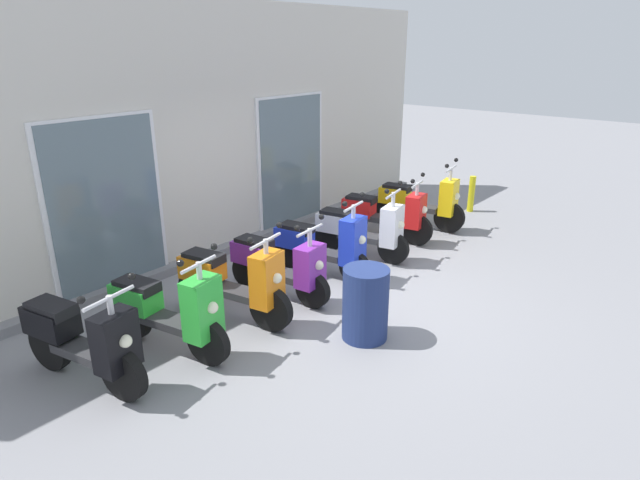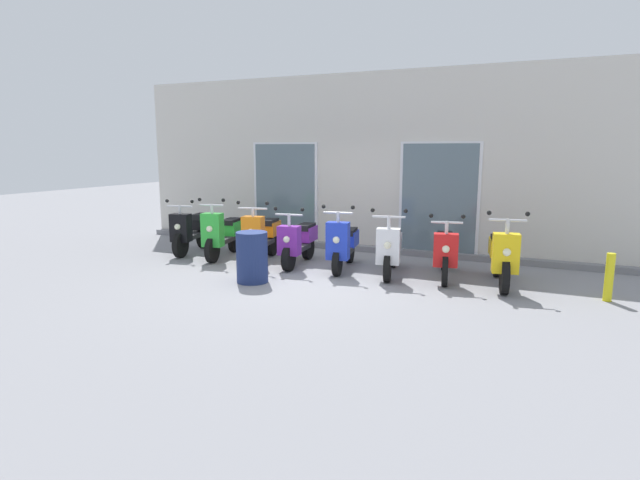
# 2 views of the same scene
# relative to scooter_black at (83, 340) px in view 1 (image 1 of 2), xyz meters

# --- Properties ---
(ground_plane) EXTENTS (40.00, 40.00, 0.00)m
(ground_plane) POSITION_rel_scooter_black_xyz_m (3.05, -0.97, -0.48)
(ground_plane) COLOR gray
(storefront_facade) EXTENTS (10.75, 0.50, 3.71)m
(storefront_facade) POSITION_rel_scooter_black_xyz_m (3.05, 1.86, 1.31)
(storefront_facade) COLOR beige
(storefront_facade) RESTS_ON ground_plane
(scooter_black) EXTENTS (0.67, 1.55, 1.17)m
(scooter_black) POSITION_rel_scooter_black_xyz_m (0.00, 0.00, 0.00)
(scooter_black) COLOR black
(scooter_black) RESTS_ON ground_plane
(scooter_green) EXTENTS (0.64, 1.58, 1.24)m
(scooter_green) POSITION_rel_scooter_black_xyz_m (0.87, -0.14, 0.01)
(scooter_green) COLOR black
(scooter_green) RESTS_ON ground_plane
(scooter_orange) EXTENTS (0.68, 1.61, 1.22)m
(scooter_orange) POSITION_rel_scooter_black_xyz_m (1.78, -0.13, 0.00)
(scooter_orange) COLOR black
(scooter_orange) RESTS_ON ground_plane
(scooter_purple) EXTENTS (0.58, 1.52, 1.15)m
(scooter_purple) POSITION_rel_scooter_black_xyz_m (2.56, -0.12, -0.03)
(scooter_purple) COLOR black
(scooter_purple) RESTS_ON ground_plane
(scooter_blue) EXTENTS (0.63, 1.52, 1.22)m
(scooter_blue) POSITION_rel_scooter_black_xyz_m (3.46, -0.11, -0.01)
(scooter_blue) COLOR black
(scooter_blue) RESTS_ON ground_plane
(scooter_white) EXTENTS (0.68, 1.54, 1.21)m
(scooter_white) POSITION_rel_scooter_black_xyz_m (4.34, -0.14, -0.02)
(scooter_white) COLOR black
(scooter_white) RESTS_ON ground_plane
(scooter_red) EXTENTS (0.67, 1.63, 1.15)m
(scooter_red) POSITION_rel_scooter_black_xyz_m (5.24, 0.03, -0.02)
(scooter_red) COLOR black
(scooter_red) RESTS_ON ground_plane
(scooter_yellow) EXTENTS (0.67, 1.64, 1.26)m
(scooter_yellow) POSITION_rel_scooter_black_xyz_m (6.16, -0.10, -0.01)
(scooter_yellow) COLOR black
(scooter_yellow) RESTS_ON ground_plane
(curb_bollard) EXTENTS (0.12, 0.12, 0.70)m
(curb_bollard) POSITION_rel_scooter_black_xyz_m (7.65, -0.38, -0.13)
(curb_bollard) COLOR yellow
(curb_bollard) RESTS_ON ground_plane
(trash_bin) EXTENTS (0.51, 0.51, 0.83)m
(trash_bin) POSITION_rel_scooter_black_xyz_m (2.43, -1.56, -0.07)
(trash_bin) COLOR navy
(trash_bin) RESTS_ON ground_plane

